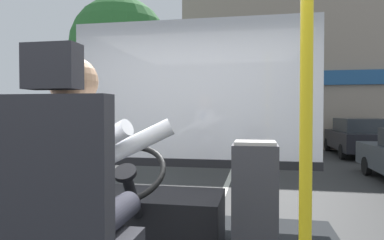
{
  "coord_description": "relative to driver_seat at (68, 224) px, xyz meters",
  "views": [
    {
      "loc": [
        0.63,
        -1.78,
        1.63
      ],
      "look_at": [
        0.02,
        1.53,
        1.55
      ],
      "focal_mm": 32.34,
      "sensor_mm": 36.0,
      "label": 1
    }
  ],
  "objects": [
    {
      "name": "bus_driver",
      "position": [
        0.0,
        0.11,
        0.2
      ],
      "size": [
        0.78,
        0.6,
        0.83
      ],
      "color": "#282833",
      "rests_on": "driver_seat"
    },
    {
      "name": "fare_box",
      "position": [
        0.79,
        0.82,
        -0.12
      ],
      "size": [
        0.28,
        0.26,
        0.84
      ],
      "color": "#333338",
      "rests_on": "bus_floor"
    },
    {
      "name": "street_tree",
      "position": [
        -3.47,
        9.06,
        2.52
      ],
      "size": [
        3.09,
        3.09,
        5.22
      ],
      "color": "#4C3828",
      "rests_on": "ground"
    },
    {
      "name": "windshield_panel",
      "position": [
        0.16,
        2.05,
        0.5
      ],
      "size": [
        2.5,
        0.08,
        1.48
      ],
      "color": "silver"
    },
    {
      "name": "parked_car_red",
      "position": [
        4.33,
        17.55,
        -0.46
      ],
      "size": [
        1.98,
        4.36,
        1.33
      ],
      "color": "maroon",
      "rests_on": "ground"
    },
    {
      "name": "handrail_pole",
      "position": [
        0.97,
        -0.11,
        0.43
      ],
      "size": [
        0.04,
        0.04,
        1.96
      ],
      "color": "yellow",
      "rests_on": "bus_floor"
    },
    {
      "name": "parked_car_black",
      "position": [
        4.61,
        12.3,
        -0.44
      ],
      "size": [
        2.0,
        4.06,
        1.37
      ],
      "color": "black",
      "rests_on": "ground"
    },
    {
      "name": "steering_console",
      "position": [
        -0.0,
        1.15,
        -0.33
      ],
      "size": [
        1.1,
        1.01,
        0.81
      ],
      "color": "black",
      "rests_on": "bus_floor"
    },
    {
      "name": "driver_seat",
      "position": [
        0.0,
        0.0,
        0.0
      ],
      "size": [
        0.48,
        0.48,
        1.29
      ],
      "color": "black",
      "rests_on": "bus_floor"
    },
    {
      "name": "shop_building",
      "position": [
        4.5,
        16.58,
        2.73
      ],
      "size": [
        13.99,
        5.44,
        7.76
      ],
      "color": "gray",
      "rests_on": "ground"
    },
    {
      "name": "ground",
      "position": [
        0.16,
        9.23,
        -1.17
      ],
      "size": [
        18.0,
        44.0,
        0.06
      ],
      "color": "#333333"
    }
  ]
}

